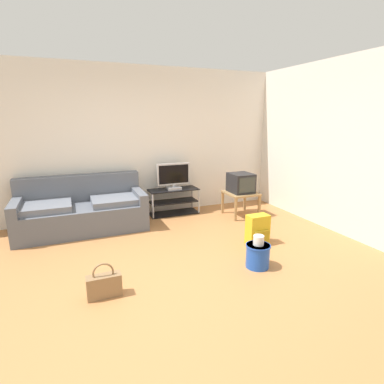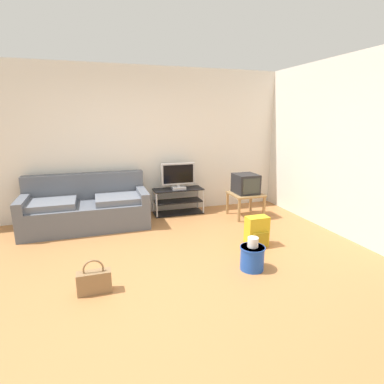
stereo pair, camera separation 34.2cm
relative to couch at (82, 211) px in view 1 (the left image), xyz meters
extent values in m
cube|color=#B27542|center=(0.77, -1.93, -0.33)|extent=(9.00, 9.80, 0.02)
cube|color=silver|center=(0.77, 0.52, 1.03)|extent=(9.00, 0.10, 2.70)
cube|color=silver|center=(3.82, -1.09, 1.03)|extent=(0.10, 3.60, 2.70)
cube|color=#565B66|center=(0.00, -0.05, -0.11)|extent=(1.99, 0.90, 0.42)
cube|color=#565B66|center=(0.00, 0.30, 0.32)|extent=(1.99, 0.20, 0.44)
cube|color=#565B66|center=(-0.93, -0.05, 0.19)|extent=(0.14, 0.90, 0.18)
cube|color=#565B66|center=(0.93, -0.05, 0.19)|extent=(0.14, 0.90, 0.18)
cube|color=slate|center=(-0.55, -0.11, 0.15)|extent=(0.80, 0.63, 0.10)
cube|color=slate|center=(0.55, -0.11, 0.15)|extent=(0.80, 0.63, 0.10)
cube|color=black|center=(1.66, 0.23, 0.16)|extent=(0.94, 0.38, 0.02)
cube|color=black|center=(1.66, 0.23, -0.08)|extent=(0.90, 0.36, 0.02)
cube|color=black|center=(1.66, 0.23, -0.31)|extent=(0.94, 0.38, 0.02)
cylinder|color=#B7B7BC|center=(1.20, 0.05, -0.08)|extent=(0.03, 0.03, 0.48)
cylinder|color=#B7B7BC|center=(2.11, 0.05, -0.08)|extent=(0.03, 0.03, 0.48)
cylinder|color=#B7B7BC|center=(1.20, 0.40, -0.08)|extent=(0.03, 0.03, 0.48)
cylinder|color=#B7B7BC|center=(2.11, 0.40, -0.08)|extent=(0.03, 0.03, 0.48)
cube|color=#B2B2B7|center=(1.66, 0.21, 0.19)|extent=(0.25, 0.22, 0.05)
cube|color=#B2B2B7|center=(1.66, 0.21, 0.24)|extent=(0.05, 0.04, 0.04)
cube|color=#B2B2B7|center=(1.66, 0.21, 0.46)|extent=(0.63, 0.04, 0.40)
cube|color=black|center=(1.66, 0.18, 0.46)|extent=(0.57, 0.01, 0.34)
cube|color=#9E7A4C|center=(2.79, -0.35, 0.11)|extent=(0.56, 0.56, 0.03)
cube|color=#9E7A4C|center=(2.54, -0.60, -0.11)|extent=(0.04, 0.04, 0.42)
cube|color=#9E7A4C|center=(3.04, -0.60, -0.11)|extent=(0.04, 0.04, 0.42)
cube|color=#9E7A4C|center=(2.54, -0.10, -0.11)|extent=(0.04, 0.04, 0.42)
cube|color=#9E7A4C|center=(3.04, -0.10, -0.11)|extent=(0.04, 0.04, 0.42)
cube|color=#232326|center=(2.79, -0.33, 0.31)|extent=(0.40, 0.43, 0.35)
cube|color=#333833|center=(2.79, -0.54, 0.31)|extent=(0.33, 0.01, 0.28)
cube|color=gold|center=(2.32, -1.60, -0.10)|extent=(0.31, 0.18, 0.44)
cube|color=#A4851A|center=(2.32, -1.71, -0.18)|extent=(0.24, 0.04, 0.19)
cylinder|color=#A4851A|center=(2.23, -1.49, -0.08)|extent=(0.04, 0.04, 0.35)
cylinder|color=#A4851A|center=(2.41, -1.49, -0.08)|extent=(0.04, 0.04, 0.35)
cube|color=olive|center=(0.09, -2.15, -0.20)|extent=(0.35, 0.13, 0.24)
torus|color=olive|center=(0.09, -2.15, -0.05)|extent=(0.22, 0.02, 0.22)
cylinder|color=blue|center=(1.92, -2.20, -0.17)|extent=(0.29, 0.29, 0.29)
cylinder|color=blue|center=(1.92, -2.20, -0.04)|extent=(0.30, 0.30, 0.02)
cylinder|color=white|center=(1.92, -2.20, 0.02)|extent=(0.13, 0.13, 0.14)
camera|label=1|loc=(-0.13, -5.08, 1.49)|focal=28.44mm
camera|label=2|loc=(0.19, -5.20, 1.49)|focal=28.44mm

